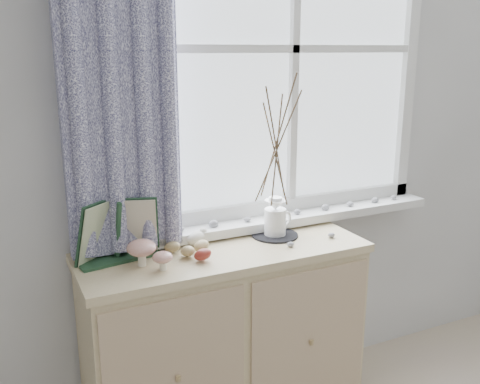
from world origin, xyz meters
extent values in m
cube|color=silver|center=(0.00, 2.00, 1.30)|extent=(4.00, 0.04, 2.60)
cube|color=silver|center=(0.30, 2.00, 1.65)|extent=(1.30, 0.01, 1.40)
cube|color=white|center=(0.30, 1.92, 0.88)|extent=(1.45, 0.16, 0.04)
cube|color=#0B0B3D|center=(-0.52, 1.87, 1.68)|extent=(0.44, 0.06, 1.61)
cube|color=beige|center=(-0.15, 1.75, 0.41)|extent=(1.17, 0.43, 0.81)
cube|color=beige|center=(-0.15, 1.75, 0.83)|extent=(1.20, 0.45, 0.03)
cube|color=beige|center=(0.14, 1.53, 0.41)|extent=(0.55, 0.01, 0.75)
cylinder|color=white|center=(-0.50, 1.72, 0.89)|extent=(0.03, 0.03, 0.07)
ellipsoid|color=#A12005|center=(-0.50, 1.72, 0.92)|extent=(0.11, 0.11, 0.06)
cylinder|color=white|center=(-0.44, 1.65, 0.87)|extent=(0.03, 0.03, 0.05)
ellipsoid|color=#A12005|center=(-0.44, 1.65, 0.90)|extent=(0.08, 0.08, 0.04)
ellipsoid|color=tan|center=(-0.32, 1.73, 0.88)|extent=(0.06, 0.04, 0.07)
ellipsoid|color=tan|center=(-0.36, 1.80, 0.88)|extent=(0.06, 0.04, 0.07)
ellipsoid|color=maroon|center=(-0.28, 1.67, 0.88)|extent=(0.06, 0.04, 0.07)
ellipsoid|color=tan|center=(-0.25, 1.76, 0.88)|extent=(0.06, 0.04, 0.07)
cylinder|color=black|center=(0.12, 1.80, 0.85)|extent=(0.20, 0.20, 0.01)
cylinder|color=white|center=(0.12, 1.80, 0.92)|extent=(0.12, 0.12, 0.12)
cone|color=white|center=(0.12, 1.80, 0.99)|extent=(0.10, 0.10, 0.04)
cylinder|color=white|center=(0.12, 1.80, 1.01)|extent=(0.06, 0.06, 0.03)
torus|color=white|center=(0.17, 1.80, 0.92)|extent=(0.07, 0.04, 0.07)
ellipsoid|color=#969799|center=(0.11, 1.65, 0.86)|extent=(0.03, 0.03, 0.02)
ellipsoid|color=#969799|center=(0.15, 1.81, 0.86)|extent=(0.03, 0.03, 0.02)
ellipsoid|color=#969799|center=(0.33, 1.67, 0.86)|extent=(0.03, 0.03, 0.02)
camera|label=1|loc=(-0.98, -0.14, 1.65)|focal=40.00mm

